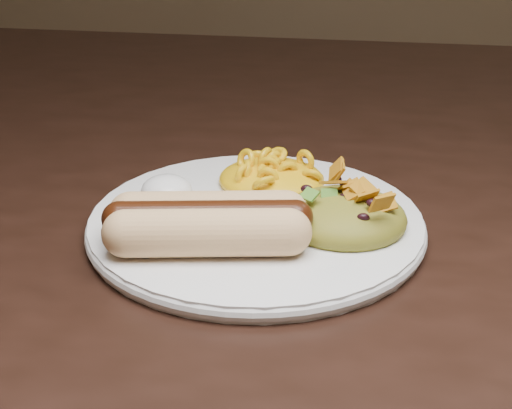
# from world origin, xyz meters

# --- Properties ---
(table) EXTENTS (1.60, 0.90, 0.75)m
(table) POSITION_xyz_m (0.00, 0.00, 0.66)
(table) COLOR black
(table) RESTS_ON floor
(plate) EXTENTS (0.26, 0.26, 0.01)m
(plate) POSITION_xyz_m (-0.11, -0.18, 0.76)
(plate) COLOR white
(plate) RESTS_ON table
(hotdog) EXTENTS (0.12, 0.08, 0.03)m
(hotdog) POSITION_xyz_m (-0.14, -0.22, 0.78)
(hotdog) COLOR #E5B473
(hotdog) RESTS_ON plate
(mac_and_cheese) EXTENTS (0.11, 0.10, 0.03)m
(mac_and_cheese) POSITION_xyz_m (-0.11, -0.11, 0.78)
(mac_and_cheese) COLOR yellow
(mac_and_cheese) RESTS_ON plate
(sour_cream) EXTENTS (0.05, 0.05, 0.02)m
(sour_cream) POSITION_xyz_m (-0.19, -0.16, 0.78)
(sour_cream) COLOR white
(sour_cream) RESTS_ON plate
(taco_salad) EXTENTS (0.09, 0.09, 0.04)m
(taco_salad) POSITION_xyz_m (-0.05, -0.18, 0.78)
(taco_salad) COLOR #AA6C16
(taco_salad) RESTS_ON plate
(fork) EXTENTS (0.05, 0.12, 0.00)m
(fork) POSITION_xyz_m (-0.17, -0.17, 0.75)
(fork) COLOR white
(fork) RESTS_ON table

